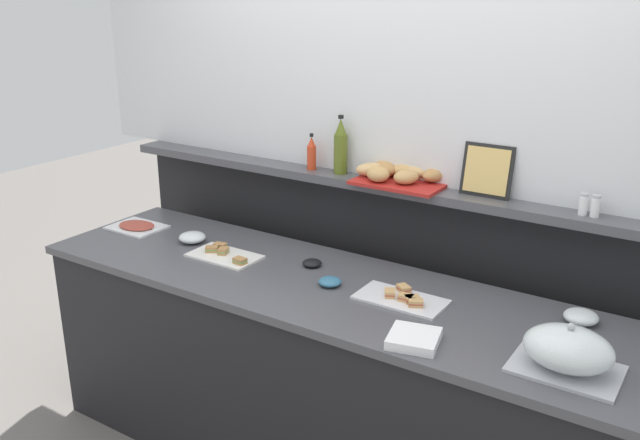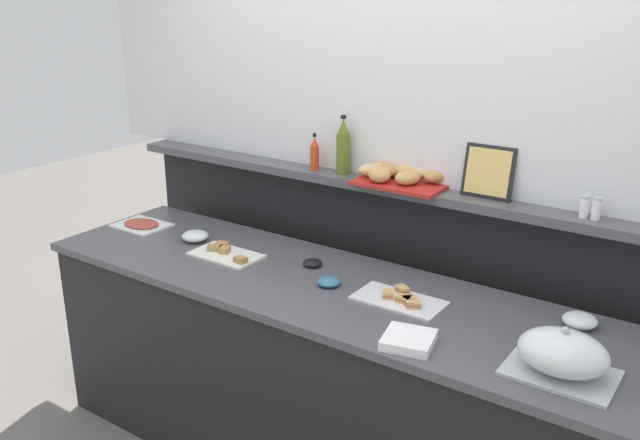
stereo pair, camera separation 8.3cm
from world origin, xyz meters
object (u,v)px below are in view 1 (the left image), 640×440
at_px(hot_sauce_bottle, 312,154).
at_px(pepper_shaker, 595,206).
at_px(condiment_bowl_teal, 329,282).
at_px(bread_basket, 399,174).
at_px(salt_shaker, 583,204).
at_px(glass_bowl_medium, 192,238).
at_px(sandwich_platter_rear, 402,298).
at_px(condiment_bowl_cream, 312,263).
at_px(sandwich_platter_side, 225,255).
at_px(serving_cloche, 568,351).
at_px(framed_picture, 487,171).
at_px(napkin_stack, 414,339).
at_px(cold_cuts_platter, 137,227).
at_px(glass_bowl_large, 581,317).
at_px(olive_oil_bottle, 341,148).

xyz_separation_m(hot_sauce_bottle, pepper_shaker, (1.30, 0.00, -0.03)).
height_order(condiment_bowl_teal, bread_basket, bread_basket).
bearing_deg(hot_sauce_bottle, salt_shaker, 0.06).
xyz_separation_m(glass_bowl_medium, hot_sauce_bottle, (0.42, 0.40, 0.39)).
distance_m(sandwich_platter_rear, condiment_bowl_cream, 0.50).
bearing_deg(condiment_bowl_teal, pepper_shaker, 27.42).
bearing_deg(sandwich_platter_side, serving_cloche, -5.40).
distance_m(sandwich_platter_side, hot_sauce_bottle, 0.63).
relative_size(pepper_shaker, framed_picture, 0.40).
relative_size(serving_cloche, condiment_bowl_cream, 3.99).
bearing_deg(sandwich_platter_side, hot_sauce_bottle, 69.26).
distance_m(sandwich_platter_rear, condiment_bowl_teal, 0.32).
distance_m(napkin_stack, framed_picture, 0.86).
relative_size(sandwich_platter_side, sandwich_platter_rear, 0.92).
distance_m(cold_cuts_platter, condiment_bowl_teal, 1.20).
distance_m(glass_bowl_medium, hot_sauce_bottle, 0.70).
relative_size(glass_bowl_large, condiment_bowl_teal, 1.31).
xyz_separation_m(sandwich_platter_rear, serving_cloche, (0.67, -0.18, 0.06)).
height_order(glass_bowl_medium, olive_oil_bottle, olive_oil_bottle).
xyz_separation_m(sandwich_platter_rear, glass_bowl_large, (0.63, 0.19, 0.01)).
bearing_deg(condiment_bowl_teal, salt_shaker, 28.61).
relative_size(sandwich_platter_rear, glass_bowl_medium, 2.75).
distance_m(glass_bowl_large, condiment_bowl_cream, 1.13).
bearing_deg(bread_basket, condiment_bowl_teal, -96.58).
bearing_deg(cold_cuts_platter, serving_cloche, -5.18).
bearing_deg(sandwich_platter_rear, sandwich_platter_side, -178.22).
distance_m(napkin_stack, bread_basket, 0.93).
xyz_separation_m(serving_cloche, framed_picture, (-0.53, 0.65, 0.37)).
height_order(napkin_stack, salt_shaker, salt_shaker).
bearing_deg(sandwich_platter_side, salt_shaker, 17.84).
relative_size(serving_cloche, napkin_stack, 2.00).
distance_m(olive_oil_bottle, pepper_shaker, 1.15).
relative_size(glass_bowl_medium, pepper_shaker, 1.48).
xyz_separation_m(condiment_bowl_cream, olive_oil_bottle, (-0.07, 0.35, 0.44)).
bearing_deg(hot_sauce_bottle, sandwich_platter_rear, -31.12).
distance_m(condiment_bowl_cream, salt_shaker, 1.15).
bearing_deg(bread_basket, cold_cuts_platter, -160.94).
bearing_deg(condiment_bowl_cream, sandwich_platter_side, -162.30).
bearing_deg(sandwich_platter_side, napkin_stack, -13.20).
distance_m(glass_bowl_medium, framed_picture, 1.42).
bearing_deg(napkin_stack, condiment_bowl_cream, 150.80).
height_order(sandwich_platter_side, hot_sauce_bottle, hot_sauce_bottle).
distance_m(hot_sauce_bottle, olive_oil_bottle, 0.16).
xyz_separation_m(salt_shaker, bread_basket, (-0.80, 0.02, -0.00)).
xyz_separation_m(sandwich_platter_side, sandwich_platter_rear, (0.89, 0.03, 0.00)).
bearing_deg(condiment_bowl_teal, glass_bowl_medium, 175.48).
bearing_deg(salt_shaker, serving_cloche, -77.95).
bearing_deg(hot_sauce_bottle, condiment_bowl_teal, -49.55).
relative_size(hot_sauce_bottle, framed_picture, 0.80).
bearing_deg(pepper_shaker, framed_picture, 175.10).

